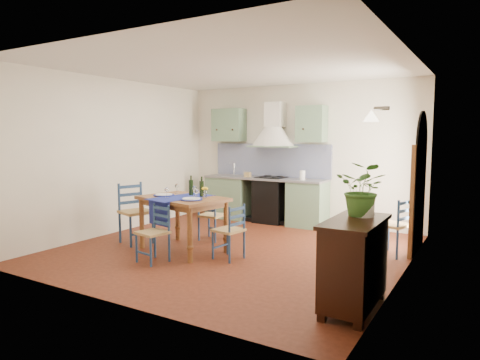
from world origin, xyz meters
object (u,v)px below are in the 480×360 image
object	(u,v)px
sideboard	(354,261)
potted_plant	(363,189)
chair_near	(154,233)
dining_table	(183,203)

from	to	relation	value
sideboard	potted_plant	xyz separation A→B (m)	(0.02, 0.22, 0.71)
chair_near	sideboard	distance (m)	2.89
sideboard	potted_plant	size ratio (longest dim) A/B	1.83
chair_near	dining_table	bearing A→B (deg)	92.63
potted_plant	chair_near	bearing A→B (deg)	-179.88
dining_table	potted_plant	distance (m)	3.05
chair_near	sideboard	world-z (taller)	sideboard
sideboard	potted_plant	world-z (taller)	potted_plant
chair_near	potted_plant	xyz separation A→B (m)	(2.90, 0.01, 0.81)
chair_near	potted_plant	world-z (taller)	potted_plant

